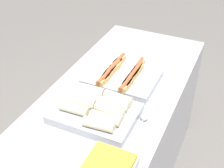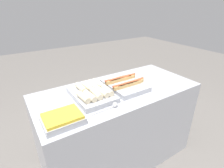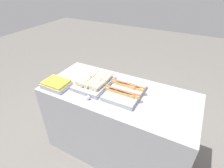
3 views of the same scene
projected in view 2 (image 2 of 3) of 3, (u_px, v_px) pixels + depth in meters
name	position (u px, v px, depth m)	size (l,w,h in m)	color
ground_plane	(117.00, 155.00, 2.22)	(12.00, 12.00, 0.00)	slate
counter	(117.00, 126.00, 2.02)	(1.70, 0.78, 0.95)	#A8AAB2
tray_hotdogs	(124.00, 84.00, 1.84)	(0.39, 0.45, 0.10)	#A8AAB2
tray_wraps	(92.00, 93.00, 1.65)	(0.34, 0.46, 0.11)	#A8AAB2
tray_side_front	(63.00, 119.00, 1.30)	(0.29, 0.22, 0.07)	#A8AAB2
serving_spoon_near	(113.00, 106.00, 1.49)	(0.25, 0.04, 0.04)	silver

